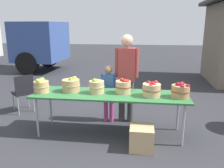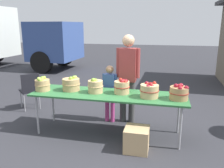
# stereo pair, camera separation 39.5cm
# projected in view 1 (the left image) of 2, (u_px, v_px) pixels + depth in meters

# --- Properties ---
(ground_plane) EXTENTS (40.00, 40.00, 0.00)m
(ground_plane) POSITION_uv_depth(u_px,v_px,m) (110.00, 133.00, 4.21)
(ground_plane) COLOR #2D2D33
(market_table) EXTENTS (2.70, 0.76, 0.75)m
(market_table) POSITION_uv_depth(u_px,v_px,m) (110.00, 96.00, 4.03)
(market_table) COLOR #2D6B38
(market_table) RESTS_ON ground
(apple_basket_green_0) EXTENTS (0.28, 0.28, 0.26)m
(apple_basket_green_0) POSITION_uv_depth(u_px,v_px,m) (41.00, 86.00, 4.08)
(apple_basket_green_0) COLOR tan
(apple_basket_green_0) RESTS_ON market_table
(apple_basket_green_1) EXTENTS (0.33, 0.33, 0.27)m
(apple_basket_green_1) POSITION_uv_depth(u_px,v_px,m) (71.00, 85.00, 4.14)
(apple_basket_green_1) COLOR tan
(apple_basket_green_1) RESTS_ON market_table
(apple_basket_green_2) EXTENTS (0.28, 0.28, 0.27)m
(apple_basket_green_2) POSITION_uv_depth(u_px,v_px,m) (96.00, 86.00, 4.04)
(apple_basket_green_2) COLOR tan
(apple_basket_green_2) RESTS_ON market_table
(apple_basket_red_0) EXTENTS (0.28, 0.28, 0.27)m
(apple_basket_red_0) POSITION_uv_depth(u_px,v_px,m) (123.00, 86.00, 4.03)
(apple_basket_red_0) COLOR tan
(apple_basket_red_0) RESTS_ON market_table
(apple_basket_red_1) EXTENTS (0.32, 0.32, 0.26)m
(apple_basket_red_1) POSITION_uv_depth(u_px,v_px,m) (152.00, 90.00, 3.86)
(apple_basket_red_1) COLOR tan
(apple_basket_red_1) RESTS_ON market_table
(apple_basket_red_2) EXTENTS (0.31, 0.31, 0.26)m
(apple_basket_red_2) POSITION_uv_depth(u_px,v_px,m) (181.00, 91.00, 3.79)
(apple_basket_red_2) COLOR #A87F51
(apple_basket_red_2) RESTS_ON market_table
(vendor_adult) EXTENTS (0.46, 0.23, 1.75)m
(vendor_adult) POSITION_uv_depth(u_px,v_px,m) (127.00, 72.00, 4.50)
(vendor_adult) COLOR #3F3F3F
(vendor_adult) RESTS_ON ground
(child_customer) EXTENTS (0.30, 0.17, 1.15)m
(child_customer) POSITION_uv_depth(u_px,v_px,m) (109.00, 89.00, 4.57)
(child_customer) COLOR #CC3F8C
(child_customer) RESTS_ON ground
(folding_chair) EXTENTS (0.57, 0.57, 0.86)m
(folding_chair) POSITION_uv_depth(u_px,v_px,m) (23.00, 90.00, 5.12)
(folding_chair) COLOR black
(folding_chair) RESTS_ON ground
(produce_crate) EXTENTS (0.37, 0.37, 0.37)m
(produce_crate) POSITION_uv_depth(u_px,v_px,m) (142.00, 138.00, 3.63)
(produce_crate) COLOR tan
(produce_crate) RESTS_ON ground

